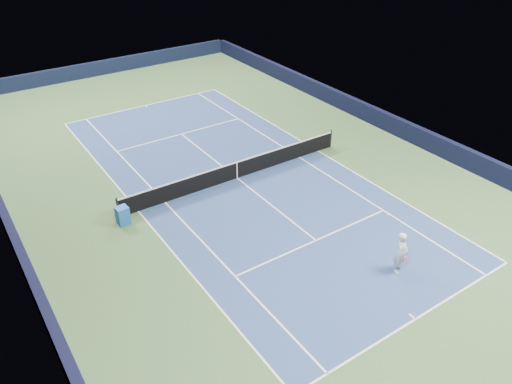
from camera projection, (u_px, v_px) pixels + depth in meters
ground at (237, 178)px, 26.00m from camera, size 40.00×40.00×0.00m
wall_far at (104, 67)px, 39.62m from camera, size 22.00×0.35×1.10m
wall_right at (385, 121)px, 30.84m from camera, size 0.35×40.00×1.10m
wall_left at (15, 241)px, 20.58m from camera, size 0.35×40.00×1.10m
court_surface at (237, 178)px, 26.00m from camera, size 10.97×23.77×0.01m
baseline_far at (145, 105)px, 34.34m from camera, size 10.97×0.08×0.00m
baseline_near at (416, 319)px, 17.66m from camera, size 10.97×0.08×0.00m
sideline_doubles_right at (318, 151)px, 28.60m from camera, size 0.08×23.77×0.00m
sideline_doubles_left at (138, 211)px, 23.40m from camera, size 0.08×23.77×0.00m
sideline_singles_right at (299, 157)px, 27.95m from camera, size 0.08×23.77×0.00m
sideline_singles_left at (165, 202)px, 24.05m from camera, size 0.08×23.77×0.00m
service_line_far at (181, 134)px, 30.49m from camera, size 8.23×0.08×0.00m
service_line_near at (316, 240)px, 21.51m from camera, size 8.23×0.08×0.00m
center_service_line at (237, 178)px, 26.00m from camera, size 0.08×12.80×0.00m
center_mark_far at (146, 106)px, 34.23m from camera, size 0.08×0.30×0.00m
center_mark_near at (412, 316)px, 17.76m from camera, size 0.08×0.30×0.00m
tennis_net at (237, 170)px, 25.73m from camera, size 12.90×0.10×1.07m
sponsor_cube at (123, 215)px, 22.35m from camera, size 0.60×0.52×0.87m
tennis_player at (401, 253)px, 19.39m from camera, size 0.87×1.36×2.09m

